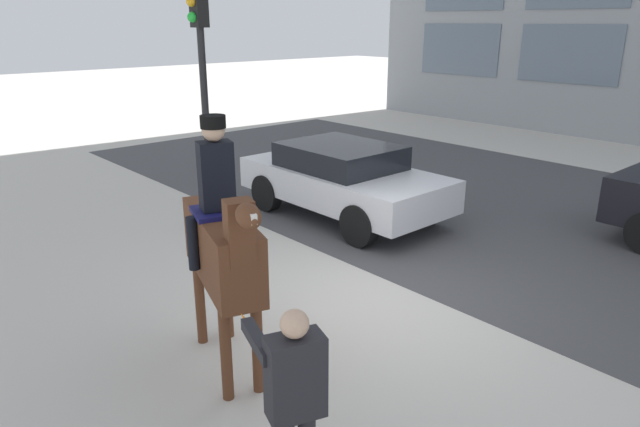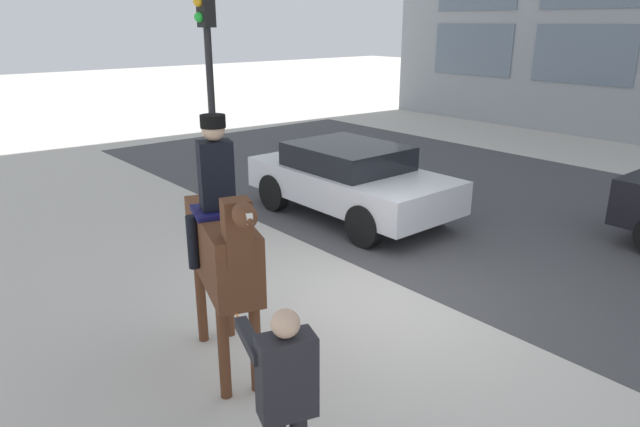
{
  "view_description": "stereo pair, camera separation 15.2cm",
  "coord_description": "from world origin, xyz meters",
  "px_view_note": "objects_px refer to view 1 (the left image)",
  "views": [
    {
      "loc": [
        4.47,
        -5.06,
        3.45
      ],
      "look_at": [
        0.35,
        -1.38,
        1.59
      ],
      "focal_mm": 32.0,
      "sensor_mm": 36.0,
      "label": 1
    },
    {
      "loc": [
        4.57,
        -4.94,
        3.45
      ],
      "look_at": [
        0.35,
        -1.38,
        1.59
      ],
      "focal_mm": 32.0,
      "sensor_mm": 36.0,
      "label": 2
    }
  ],
  "objects_px": {
    "street_car_near_lane": "(343,178)",
    "mounted_horse_lead": "(223,244)",
    "pedestrian_bystander": "(294,397)",
    "traffic_light": "(202,71)"
  },
  "relations": [
    {
      "from": "street_car_near_lane",
      "to": "mounted_horse_lead",
      "type": "bearing_deg",
      "value": -57.42
    },
    {
      "from": "pedestrian_bystander",
      "to": "traffic_light",
      "type": "relative_size",
      "value": 0.4
    },
    {
      "from": "mounted_horse_lead",
      "to": "traffic_light",
      "type": "distance_m",
      "value": 4.0
    },
    {
      "from": "traffic_light",
      "to": "pedestrian_bystander",
      "type": "bearing_deg",
      "value": -25.52
    },
    {
      "from": "pedestrian_bystander",
      "to": "traffic_light",
      "type": "bearing_deg",
      "value": -6.73
    },
    {
      "from": "mounted_horse_lead",
      "to": "pedestrian_bystander",
      "type": "bearing_deg",
      "value": -0.94
    },
    {
      "from": "street_car_near_lane",
      "to": "traffic_light",
      "type": "relative_size",
      "value": 0.97
    },
    {
      "from": "street_car_near_lane",
      "to": "traffic_light",
      "type": "height_order",
      "value": "traffic_light"
    },
    {
      "from": "pedestrian_bystander",
      "to": "traffic_light",
      "type": "height_order",
      "value": "traffic_light"
    },
    {
      "from": "mounted_horse_lead",
      "to": "pedestrian_bystander",
      "type": "height_order",
      "value": "mounted_horse_lead"
    }
  ]
}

